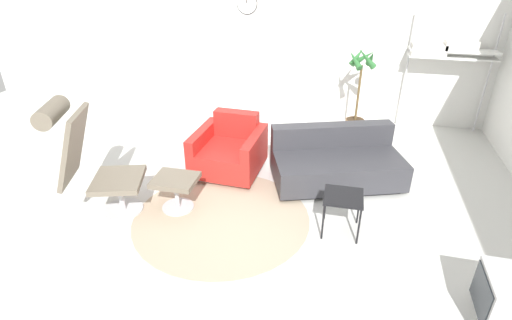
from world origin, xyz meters
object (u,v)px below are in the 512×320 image
(crt_television, at_px, (512,302))
(shelf_unit, at_px, (446,51))
(couch_low, at_px, (336,163))
(potted_plant, at_px, (358,98))
(lounge_chair, at_px, (84,151))
(ottoman, at_px, (176,186))
(armchair_red, at_px, (230,152))
(side_table, at_px, (343,200))

(crt_television, relative_size, shelf_unit, 0.26)
(couch_low, relative_size, potted_plant, 1.24)
(lounge_chair, height_order, ottoman, lounge_chair)
(armchair_red, height_order, side_table, armchair_red)
(couch_low, height_order, potted_plant, potted_plant)
(couch_low, height_order, shelf_unit, shelf_unit)
(armchair_red, xyz_separation_m, crt_television, (2.80, -1.92, -0.01))
(side_table, height_order, potted_plant, potted_plant)
(ottoman, relative_size, side_table, 1.10)
(side_table, bearing_deg, shelf_unit, 66.40)
(side_table, bearing_deg, potted_plant, 87.49)
(potted_plant, bearing_deg, couch_low, -98.08)
(lounge_chair, height_order, potted_plant, potted_plant)
(shelf_unit, bearing_deg, lounge_chair, -140.93)
(couch_low, xyz_separation_m, crt_television, (1.42, -1.96, 0.01))
(crt_television, xyz_separation_m, shelf_unit, (0.00, 3.93, 1.02))
(lounge_chair, distance_m, potted_plant, 4.02)
(side_table, relative_size, crt_television, 0.91)
(ottoman, xyz_separation_m, side_table, (1.83, -0.01, 0.09))
(lounge_chair, relative_size, side_table, 2.99)
(lounge_chair, xyz_separation_m, potted_plant, (2.81, 2.87, -0.17))
(couch_low, bearing_deg, side_table, 76.88)
(crt_television, bearing_deg, ottoman, 74.47)
(side_table, xyz_separation_m, crt_television, (1.31, -0.93, -0.12))
(armchair_red, bearing_deg, crt_television, 148.88)
(crt_television, bearing_deg, potted_plant, 19.84)
(ottoman, xyz_separation_m, potted_plant, (1.94, 2.60, 0.30))
(couch_low, height_order, crt_television, couch_low)
(lounge_chair, relative_size, couch_low, 0.74)
(armchair_red, bearing_deg, shelf_unit, -140.98)
(lounge_chair, distance_m, shelf_unit, 5.18)
(lounge_chair, relative_size, potted_plant, 0.92)
(side_table, distance_m, crt_television, 1.61)
(ottoman, height_order, side_table, side_table)
(armchair_red, height_order, couch_low, armchair_red)
(side_table, height_order, shelf_unit, shelf_unit)
(potted_plant, height_order, shelf_unit, shelf_unit)
(couch_low, xyz_separation_m, side_table, (0.11, -1.03, 0.14))
(armchair_red, height_order, shelf_unit, shelf_unit)
(couch_low, bearing_deg, crt_television, 106.66)
(couch_low, bearing_deg, potted_plant, -117.25)
(lounge_chair, relative_size, shelf_unit, 0.71)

